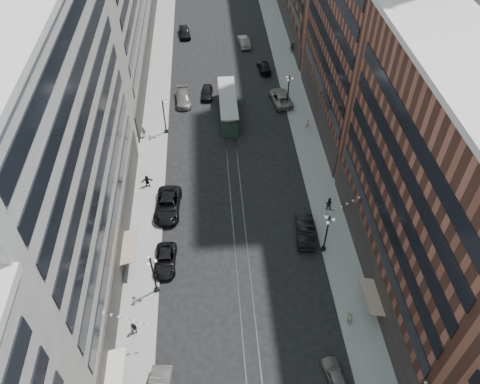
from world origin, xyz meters
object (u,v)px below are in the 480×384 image
object	(u,v)px
car_8	(183,98)
car_12	(264,67)
car_13	(207,92)
lamppost_se_far	(327,232)
car_14	(244,41)
car_9	(184,32)
pedestrian_6	(144,132)
car_7	(168,205)
lamppost_se_mid	(288,90)
car_11	(281,98)
lamppost_sw_mid	(164,115)
pedestrian_2	(134,329)
lamppost_sw_far	(153,274)
pedestrian_4	(350,318)
car_4	(335,377)
car_10	(305,231)
pedestrian_5	(147,181)
pedestrian_8	(307,123)
car_2	(165,260)
pedestrian_9	(292,48)
pedestrian_7	(329,204)
streetcar	(228,107)

from	to	relation	value
car_8	car_12	bearing A→B (deg)	28.23
car_8	car_13	size ratio (longest dim) A/B	1.27
lamppost_se_far	car_14	world-z (taller)	lamppost_se_far
car_9	pedestrian_6	distance (m)	31.42
car_7	pedestrian_6	bearing A→B (deg)	108.89
lamppost_se_mid	car_11	bearing A→B (deg)	116.78
lamppost_sw_mid	car_11	size ratio (longest dim) A/B	0.92
lamppost_sw_mid	pedestrian_2	world-z (taller)	lamppost_sw_mid
car_8	car_9	size ratio (longest dim) A/B	1.10
car_8	pedestrian_2	bearing A→B (deg)	-100.01
lamppost_sw_far	car_8	xyz separation A→B (m)	(2.40, 34.69, -2.31)
pedestrian_2	pedestrian_4	world-z (taller)	pedestrian_4
car_4	car_10	size ratio (longest dim) A/B	0.74
lamppost_sw_far	pedestrian_5	world-z (taller)	lamppost_sw_far
car_7	car_13	world-z (taller)	car_7
lamppost_se_far	pedestrian_8	size ratio (longest dim) A/B	2.87
lamppost_sw_far	car_2	bearing A→B (deg)	76.69
car_13	pedestrian_4	bearing A→B (deg)	-68.16
pedestrian_9	lamppost_se_mid	bearing A→B (deg)	-76.31
lamppost_sw_far	car_8	size ratio (longest dim) A/B	1.02
lamppost_sw_far	car_9	bearing A→B (deg)	87.59
lamppost_se_mid	pedestrian_6	xyz separation A→B (m)	(-21.47, -5.86, -2.08)
lamppost_sw_far	pedestrian_6	xyz separation A→B (m)	(-3.07, 26.14, -2.08)
pedestrian_2	car_9	distance (m)	61.94
car_7	pedestrian_7	xyz separation A→B (m)	(19.41, -1.37, 0.17)
pedestrian_7	car_12	bearing A→B (deg)	-56.56
pedestrian_7	car_10	bearing A→B (deg)	74.00
car_4	car_13	size ratio (longest dim) A/B	0.95
lamppost_sw_mid	lamppost_sw_far	bearing A→B (deg)	-90.00
streetcar	pedestrian_2	bearing A→B (deg)	-107.28
car_4	car_13	bearing A→B (deg)	-85.46
pedestrian_4	car_14	world-z (taller)	pedestrian_4
lamppost_se_far	car_7	xyz separation A→B (m)	(-17.60, 7.54, -2.22)
streetcar	car_7	bearing A→B (deg)	-113.52
pedestrian_5	car_2	bearing A→B (deg)	-88.24
car_8	pedestrian_8	bearing A→B (deg)	-28.64
car_10	car_14	world-z (taller)	car_10
car_8	pedestrian_9	bearing A→B (deg)	32.26
pedestrian_4	car_11	xyz separation A→B (m)	(-1.43, 38.83, -0.21)
car_4	car_10	world-z (taller)	car_10
pedestrian_5	pedestrian_7	size ratio (longest dim) A/B	0.92
streetcar	car_10	bearing A→B (deg)	-73.13
lamppost_se_far	pedestrian_9	xyz separation A→B (m)	(3.30, 44.77, -2.03)
car_4	lamppost_se_far	bearing A→B (deg)	-105.47
streetcar	car_4	world-z (taller)	streetcar
lamppost_sw_mid	car_2	bearing A→B (deg)	-88.06
lamppost_se_mid	car_11	size ratio (longest dim) A/B	0.92
car_2	pedestrian_8	xyz separation A→B (m)	(19.64, 22.98, 0.43)
lamppost_se_far	car_2	size ratio (longest dim) A/B	1.12
car_8	car_10	world-z (taller)	car_10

